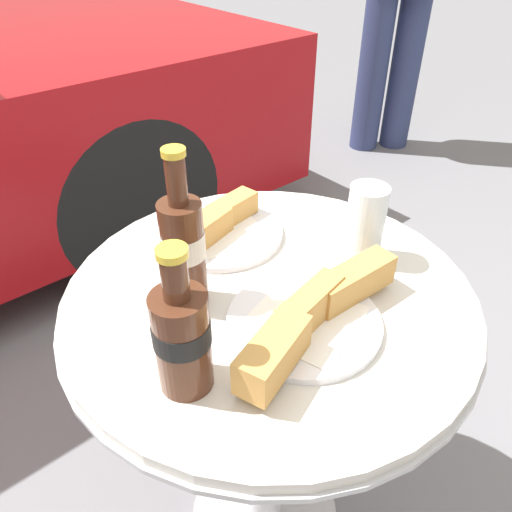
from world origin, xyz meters
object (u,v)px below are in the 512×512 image
(lunch_plate_near, at_px, (310,316))
(lunch_plate_far, at_px, (218,228))
(bistro_table, at_px, (268,365))
(cola_bottle_right, at_px, (182,336))
(cola_bottle_left, at_px, (183,249))
(drinking_glass, at_px, (365,227))

(lunch_plate_near, xyz_separation_m, lunch_plate_far, (0.05, 0.29, -0.01))
(lunch_plate_near, bearing_deg, bistro_table, 81.37)
(cola_bottle_right, distance_m, lunch_plate_far, 0.36)
(cola_bottle_left, distance_m, cola_bottle_right, 0.16)
(bistro_table, relative_size, cola_bottle_left, 2.82)
(cola_bottle_left, relative_size, lunch_plate_far, 1.10)
(bistro_table, height_order, lunch_plate_near, lunch_plate_near)
(cola_bottle_left, bearing_deg, cola_bottle_right, -124.83)
(cola_bottle_right, height_order, lunch_plate_far, cola_bottle_right)
(bistro_table, xyz_separation_m, cola_bottle_left, (-0.12, 0.06, 0.29))
(lunch_plate_near, bearing_deg, cola_bottle_right, 169.58)
(lunch_plate_near, relative_size, lunch_plate_far, 1.43)
(lunch_plate_far, bearing_deg, cola_bottle_left, -141.17)
(cola_bottle_left, height_order, cola_bottle_right, cola_bottle_left)
(cola_bottle_left, xyz_separation_m, lunch_plate_far, (0.15, 0.12, -0.09))
(drinking_glass, bearing_deg, cola_bottle_left, 161.86)
(bistro_table, distance_m, cola_bottle_left, 0.32)
(bistro_table, height_order, drinking_glass, drinking_glass)
(bistro_table, height_order, lunch_plate_far, lunch_plate_far)
(cola_bottle_right, bearing_deg, lunch_plate_near, -10.42)
(drinking_glass, relative_size, lunch_plate_near, 0.41)
(cola_bottle_left, relative_size, cola_bottle_right, 1.21)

